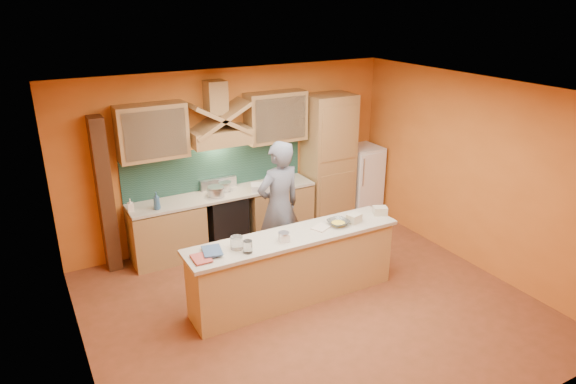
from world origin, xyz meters
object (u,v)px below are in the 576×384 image
person (279,207)px  kitchen_scale (284,237)px  fridge (362,181)px  mixing_bowl (338,223)px  stove (225,220)px

person → kitchen_scale: (-0.42, -0.93, 0.01)m
fridge → person: 2.53m
fridge → kitchen_scale: bearing=-143.5°
kitchen_scale → mixing_bowl: bearing=15.2°
kitchen_scale → mixing_bowl: 0.87m
kitchen_scale → mixing_bowl: size_ratio=0.42×
fridge → mixing_bowl: fridge is taller
stove → kitchen_scale: bearing=-90.0°
stove → mixing_bowl: size_ratio=3.21×
kitchen_scale → fridge: bearing=47.2°
stove → person: size_ratio=0.46×
fridge → kitchen_scale: fridge is taller
stove → fridge: bearing=0.0°
fridge → kitchen_scale: (-2.70, -1.99, 0.34)m
person → kitchen_scale: person is taller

